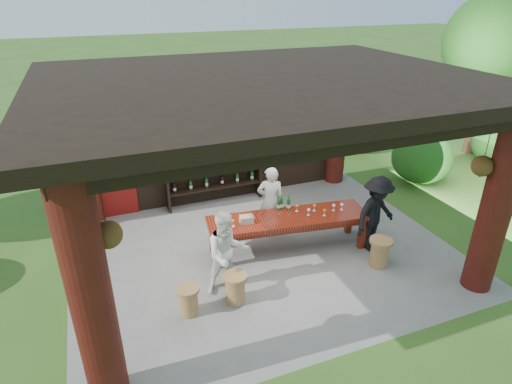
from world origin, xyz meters
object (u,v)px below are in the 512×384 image
object	(u,v)px
stool_near_left	(235,288)
stool_near_right	(380,252)
host	(271,201)
napkin_basket	(246,219)
guest_man	(376,214)
stool_far_left	(188,300)
wine_shelf	(214,163)
tasting_table	(288,222)
guest_woman	(227,253)

from	to	relation	value
stool_near_left	stool_near_right	bearing A→B (deg)	-0.02
host	napkin_basket	bearing A→B (deg)	60.77
guest_man	napkin_basket	bearing A→B (deg)	147.85
stool_far_left	napkin_basket	world-z (taller)	napkin_basket
wine_shelf	guest_man	world-z (taller)	wine_shelf
tasting_table	guest_man	bearing A→B (deg)	-20.39
stool_far_left	tasting_table	bearing A→B (deg)	26.48
stool_near_left	guest_woman	bearing A→B (deg)	92.85
stool_near_left	guest_man	bearing A→B (deg)	9.88
tasting_table	guest_man	xyz separation A→B (m)	(1.63, -0.61, 0.16)
stool_near_right	guest_man	world-z (taller)	guest_man
stool_near_left	host	bearing A→B (deg)	52.23
tasting_table	guest_woman	size ratio (longest dim) A/B	2.14
wine_shelf	guest_woman	size ratio (longest dim) A/B	1.54
stool_near_right	guest_man	bearing A→B (deg)	66.48
stool_far_left	guest_woman	world-z (taller)	guest_woman
host	napkin_basket	size ratio (longest dim) A/B	6.00
tasting_table	stool_near_right	bearing A→B (deg)	-39.65
stool_near_left	napkin_basket	xyz separation A→B (m)	(0.66, 1.23, 0.53)
stool_far_left	host	world-z (taller)	host
guest_woman	stool_far_left	bearing A→B (deg)	-154.76
wine_shelf	guest_man	distance (m)	3.98
stool_near_right	guest_woman	size ratio (longest dim) A/B	0.37
wine_shelf	stool_near_right	distance (m)	4.36
stool_near_right	napkin_basket	xyz separation A→B (m)	(-2.24, 1.23, 0.52)
tasting_table	stool_near_left	bearing A→B (deg)	-142.61
stool_far_left	guest_woman	distance (m)	0.99
tasting_table	guest_man	distance (m)	1.75
wine_shelf	guest_woman	world-z (taller)	wine_shelf
stool_far_left	wine_shelf	bearing A→B (deg)	67.47
wine_shelf	stool_near_left	size ratio (longest dim) A/B	4.34
stool_near_right	host	distance (m)	2.41
wine_shelf	guest_man	size ratio (longest dim) A/B	1.49
guest_woman	stool_near_left	bearing A→B (deg)	-86.10
wine_shelf	host	xyz separation A→B (m)	(0.69, -1.87, -0.27)
tasting_table	guest_woman	xyz separation A→B (m)	(-1.53, -0.80, 0.14)
guest_man	stool_near_left	bearing A→B (deg)	173.14
wine_shelf	guest_woman	xyz separation A→B (m)	(-0.75, -3.35, -0.28)
stool_near_left	guest_man	size ratio (longest dim) A/B	0.34
wine_shelf	stool_near_left	xyz separation A→B (m)	(-0.73, -3.70, -0.76)
tasting_table	stool_near_right	xyz separation A→B (m)	(1.39, -1.15, -0.33)
stool_near_left	guest_woman	xyz separation A→B (m)	(-0.02, 0.35, 0.48)
wine_shelf	stool_near_left	bearing A→B (deg)	-101.21
napkin_basket	stool_near_right	bearing A→B (deg)	-28.78
stool_near_right	napkin_basket	size ratio (longest dim) A/B	2.20
stool_far_left	guest_man	world-z (taller)	guest_man
stool_near_left	napkin_basket	distance (m)	1.49
wine_shelf	stool_near_right	size ratio (longest dim) A/B	4.14
guest_man	napkin_basket	world-z (taller)	guest_man
guest_man	wine_shelf	bearing A→B (deg)	110.59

